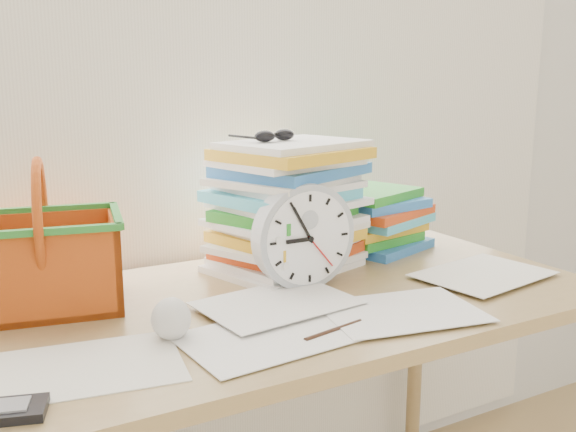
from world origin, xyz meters
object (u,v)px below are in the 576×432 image
book_stack (375,219)px  basket (43,236)px  paper_stack (289,206)px  clock (304,236)px  desk (275,331)px

book_stack → basket: size_ratio=0.93×
paper_stack → clock: 0.16m
desk → paper_stack: paper_stack is taller
basket → desk: bearing=-11.2°
clock → book_stack: clock is taller
desk → basket: 0.51m
paper_stack → basket: paper_stack is taller
desk → basket: basket is taller
basket → paper_stack: bearing=11.2°
basket → clock: bearing=-4.8°
desk → clock: bearing=18.9°
desk → book_stack: book_stack is taller
desk → clock: size_ratio=6.03×
clock → basket: 0.53m
clock → basket: (-0.51, 0.14, 0.03)m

